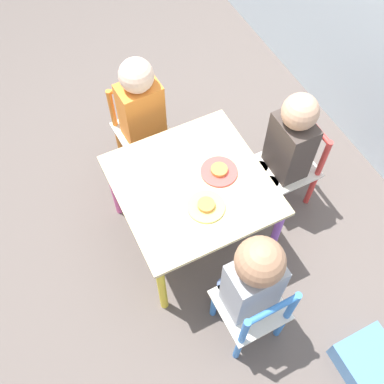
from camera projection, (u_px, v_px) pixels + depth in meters
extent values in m
plane|color=#5B514C|center=(192.00, 232.00, 2.30)|extent=(6.00, 6.00, 0.00)
cube|color=beige|center=(192.00, 185.00, 1.92)|extent=(0.63, 0.63, 0.02)
cylinder|color=#E5599E|center=(114.00, 188.00, 2.19)|extent=(0.04, 0.04, 0.44)
cylinder|color=yellow|center=(162.00, 288.00, 1.91)|extent=(0.04, 0.04, 0.44)
cylinder|color=green|center=(217.00, 147.00, 2.32)|extent=(0.04, 0.04, 0.44)
cylinder|color=#8E51BC|center=(275.00, 235.00, 2.05)|extent=(0.04, 0.04, 0.44)
cube|color=silver|center=(250.00, 305.00, 1.84)|extent=(0.26, 0.26, 0.02)
cylinder|color=#387AD1|center=(255.00, 283.00, 2.02)|extent=(0.03, 0.03, 0.25)
cylinder|color=#387AD1|center=(214.00, 304.00, 1.97)|extent=(0.03, 0.03, 0.25)
cylinder|color=#387AD1|center=(281.00, 325.00, 1.92)|extent=(0.03, 0.03, 0.25)
cylinder|color=#387AD1|center=(238.00, 348.00, 1.87)|extent=(0.03, 0.03, 0.25)
cylinder|color=#387AD1|center=(292.00, 306.00, 1.71)|extent=(0.03, 0.03, 0.26)
cylinder|color=#387AD1|center=(244.00, 332.00, 1.66)|extent=(0.03, 0.03, 0.26)
cylinder|color=#387AD1|center=(273.00, 310.00, 1.59)|extent=(0.03, 0.21, 0.02)
cube|color=silver|center=(287.00, 166.00, 2.21)|extent=(0.26, 0.26, 0.02)
cylinder|color=#DB3D38|center=(254.00, 173.00, 2.34)|extent=(0.03, 0.03, 0.25)
cylinder|color=#DB3D38|center=(276.00, 205.00, 2.24)|extent=(0.03, 0.03, 0.25)
cylinder|color=#DB3D38|center=(288.00, 159.00, 2.40)|extent=(0.03, 0.03, 0.25)
cylinder|color=#DB3D38|center=(311.00, 189.00, 2.29)|extent=(0.03, 0.03, 0.25)
cylinder|color=#DB3D38|center=(298.00, 128.00, 2.18)|extent=(0.03, 0.03, 0.26)
cylinder|color=#DB3D38|center=(323.00, 159.00, 2.08)|extent=(0.03, 0.03, 0.26)
cylinder|color=#DB3D38|center=(316.00, 127.00, 2.03)|extent=(0.21, 0.02, 0.02)
cube|color=silver|center=(143.00, 131.00, 2.33)|extent=(0.27, 0.27, 0.02)
cylinder|color=orange|center=(136.00, 169.00, 2.36)|extent=(0.03, 0.03, 0.25)
cylinder|color=orange|center=(171.00, 153.00, 2.42)|extent=(0.03, 0.03, 0.25)
cylinder|color=orange|center=(119.00, 141.00, 2.46)|extent=(0.03, 0.03, 0.25)
cylinder|color=orange|center=(154.00, 127.00, 2.52)|extent=(0.03, 0.03, 0.25)
cylinder|color=orange|center=(112.00, 109.00, 2.25)|extent=(0.03, 0.03, 0.26)
cylinder|color=orange|center=(150.00, 94.00, 2.30)|extent=(0.03, 0.03, 0.26)
cylinder|color=orange|center=(129.00, 85.00, 2.18)|extent=(0.04, 0.21, 0.02)
cylinder|color=#4C608E|center=(243.00, 285.00, 2.01)|extent=(0.07, 0.07, 0.26)
cylinder|color=#4C608E|center=(223.00, 295.00, 1.99)|extent=(0.07, 0.07, 0.26)
cube|color=#999EA8|center=(252.00, 286.00, 1.71)|extent=(0.14, 0.20, 0.31)
sphere|color=#A37556|center=(260.00, 262.00, 1.51)|extent=(0.18, 0.18, 0.18)
cylinder|color=#4C608E|center=(258.00, 182.00, 2.31)|extent=(0.07, 0.07, 0.26)
cylinder|color=#4C608E|center=(268.00, 196.00, 2.26)|extent=(0.07, 0.07, 0.26)
cube|color=#423833|center=(290.00, 146.00, 2.06)|extent=(0.20, 0.14, 0.33)
sphere|color=tan|center=(300.00, 112.00, 1.86)|extent=(0.16, 0.16, 0.16)
cylinder|color=#4C608E|center=(146.00, 165.00, 2.36)|extent=(0.07, 0.07, 0.26)
cylinder|color=#4C608E|center=(163.00, 158.00, 2.39)|extent=(0.07, 0.07, 0.26)
cube|color=orange|center=(141.00, 111.00, 2.17)|extent=(0.15, 0.21, 0.32)
sphere|color=beige|center=(136.00, 75.00, 1.98)|extent=(0.16, 0.16, 0.16)
cylinder|color=#EADB66|center=(206.00, 207.00, 1.85)|extent=(0.16, 0.16, 0.01)
cylinder|color=#D6843D|center=(206.00, 205.00, 1.84)|extent=(0.07, 0.07, 0.02)
cylinder|color=#E54C47|center=(219.00, 172.00, 1.94)|extent=(0.16, 0.16, 0.01)
cylinder|color=#D6843D|center=(219.00, 170.00, 1.93)|extent=(0.07, 0.07, 0.02)
cube|color=#4C7FB7|center=(369.00, 362.00, 1.91)|extent=(0.24, 0.24, 0.12)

